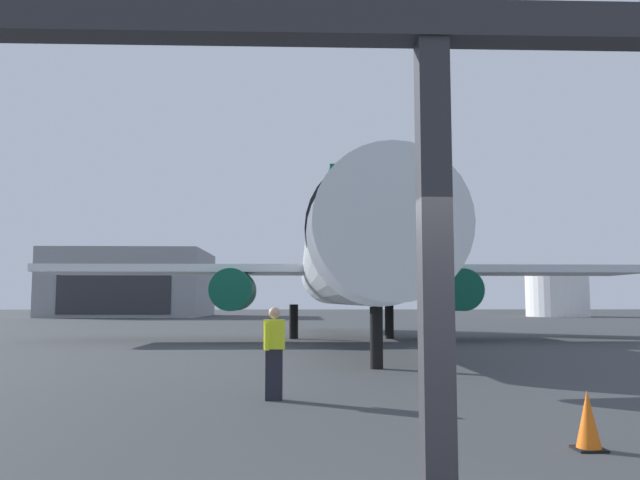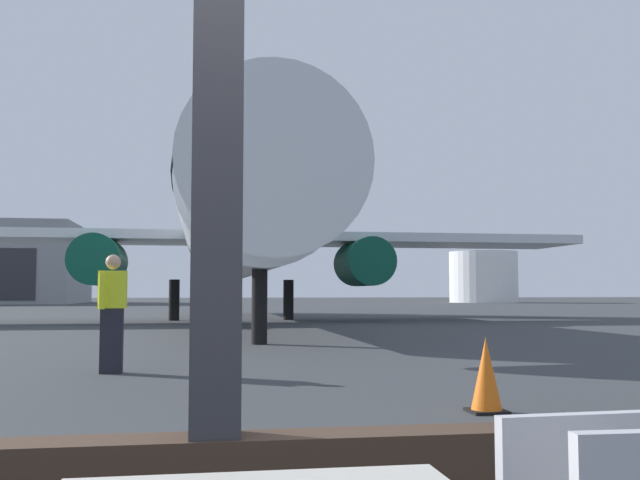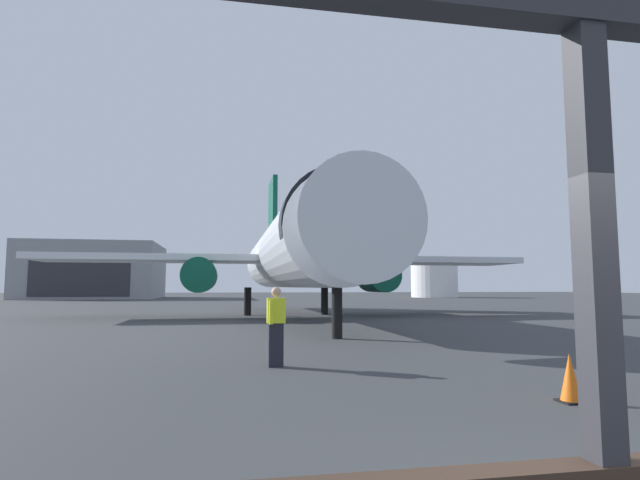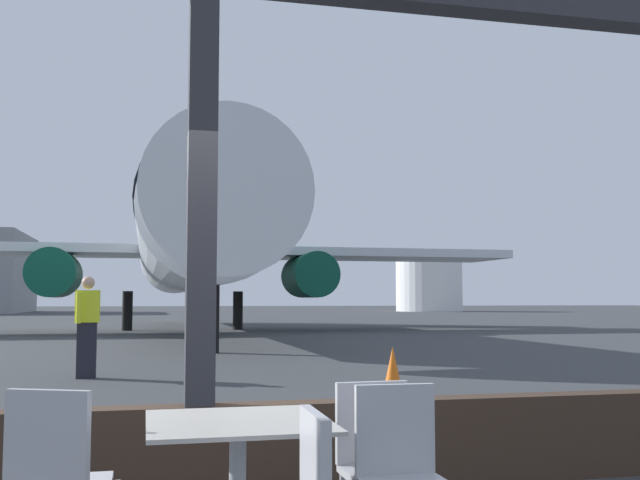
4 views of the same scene
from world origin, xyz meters
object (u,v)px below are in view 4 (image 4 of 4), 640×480
cafe_chair_aisle_left (378,454)px  fuel_storage_tank (429,286)px  cafe_chair_aisle_right (58,472)px  cafe_chair_window_left (401,465)px  ground_crew_worker (87,325)px  airplane (188,242)px  traffic_cone (393,377)px

cafe_chair_aisle_left → fuel_storage_tank: bearing=68.2°
fuel_storage_tank → cafe_chair_aisle_right: bearing=-112.7°
cafe_chair_window_left → fuel_storage_tank: (30.55, 76.82, 2.29)m
cafe_chair_aisle_right → fuel_storage_tank: bearing=67.3°
ground_crew_worker → fuel_storage_tank: fuel_storage_tank is taller
airplane → fuel_storage_tank: airplane is taller
cafe_chair_window_left → airplane: 27.17m
cafe_chair_aisle_right → traffic_cone: cafe_chair_aisle_right is taller
traffic_cone → fuel_storage_tank: 76.68m
cafe_chair_aisle_right → ground_crew_worker: (-0.59, 9.75, 0.34)m
cafe_chair_aisle_left → traffic_cone: (1.92, 5.40, -0.18)m
traffic_cone → fuel_storage_tank: fuel_storage_tank is taller
traffic_cone → ground_crew_worker: bearing=134.2°
airplane → fuel_storage_tank: bearing=58.9°
airplane → traffic_cone: (1.46, -21.25, -3.31)m
ground_crew_worker → traffic_cone: bearing=-45.8°
traffic_cone → cafe_chair_aisle_right: bearing=-122.1°
ground_crew_worker → airplane: bearing=81.3°
airplane → ground_crew_worker: bearing=-98.7°
airplane → traffic_cone: bearing=-86.1°
cafe_chair_aisle_right → fuel_storage_tank: fuel_storage_tank is taller
cafe_chair_aisle_left → traffic_cone: size_ratio=1.22×
cafe_chair_window_left → cafe_chair_aisle_right: cafe_chair_aisle_right is taller
airplane → fuel_storage_tank: 58.22m
traffic_cone → cafe_chair_window_left: bearing=-108.4°
cafe_chair_window_left → cafe_chair_aisle_right: (-1.58, 0.18, 0.01)m
cafe_chair_window_left → airplane: bearing=89.0°
ground_crew_worker → traffic_cone: ground_crew_worker is taller
cafe_chair_window_left → fuel_storage_tank: 82.70m
ground_crew_worker → traffic_cone: size_ratio=2.36×
cafe_chair_aisle_right → ground_crew_worker: 9.78m
cafe_chair_window_left → airplane: airplane is taller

